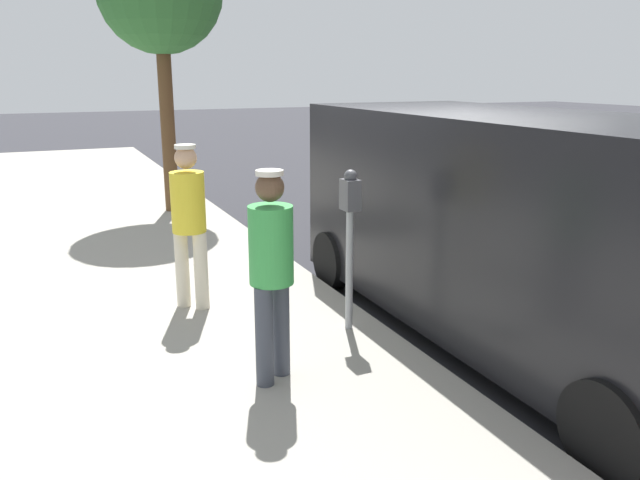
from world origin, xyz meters
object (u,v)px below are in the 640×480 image
Objects in this scene: pedestrian_in_green at (271,264)px; parked_van at (518,222)px; parking_meter_near at (350,223)px; pedestrian_in_yellow at (189,217)px.

parked_van is (-2.51, -0.17, 0.05)m from pedestrian_in_green.
parking_meter_near is 1.59m from parked_van.
pedestrian_in_yellow reaches higher than pedestrian_in_green.
parked_van is (-2.72, 1.68, 0.04)m from pedestrian_in_yellow.
parking_meter_near is at bearing -145.89° from pedestrian_in_green.
parking_meter_near is 1.69m from pedestrian_in_yellow.
parked_van is at bearing 148.40° from pedestrian_in_yellow.
pedestrian_in_green is 2.51m from parked_van.
pedestrian_in_green is at bearing 96.66° from pedestrian_in_yellow.
pedestrian_in_yellow reaches higher than parking_meter_near.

